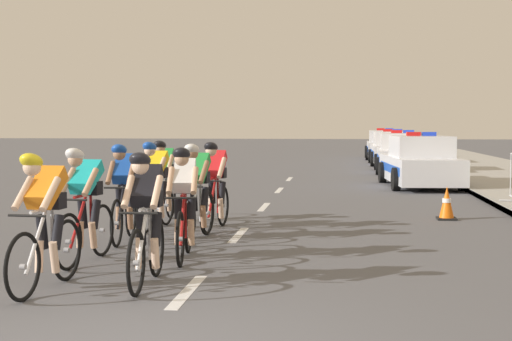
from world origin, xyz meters
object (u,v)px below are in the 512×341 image
(cyclist_seventh, at_px, (156,184))
(police_car_third, at_px, (392,150))
(police_car_furthest, at_px, (385,146))
(cyclist_fourth, at_px, (184,202))
(cyclist_second, at_px, (146,217))
(cyclist_lead, at_px, (45,220))
(cyclist_ninth, at_px, (164,180))
(cyclist_eighth, at_px, (215,185))
(police_car_nearest, at_px, (420,163))
(cyclist_third, at_px, (85,204))
(police_car_second, at_px, (402,154))
(cyclist_sixth, at_px, (197,190))
(cyclist_fifth, at_px, (124,192))
(traffic_cone_near, at_px, (447,203))

(cyclist_seventh, height_order, police_car_third, police_car_third)
(police_car_furthest, bearing_deg, cyclist_fourth, -98.81)
(cyclist_second, bearing_deg, cyclist_lead, -161.96)
(cyclist_fourth, height_order, cyclist_ninth, same)
(cyclist_eighth, height_order, police_car_nearest, police_car_nearest)
(police_car_furthest, bearing_deg, cyclist_seventh, -102.07)
(cyclist_fourth, xyz_separation_m, police_car_nearest, (4.40, 11.82, -0.11))
(cyclist_fourth, height_order, police_car_nearest, police_car_nearest)
(police_car_third, bearing_deg, police_car_furthest, 90.00)
(cyclist_lead, bearing_deg, cyclist_ninth, 90.60)
(police_car_third, bearing_deg, cyclist_eighth, -102.42)
(cyclist_second, distance_m, cyclist_seventh, 4.40)
(cyclist_third, distance_m, cyclist_seventh, 3.07)
(police_car_nearest, height_order, police_car_second, same)
(cyclist_sixth, distance_m, police_car_third, 21.80)
(cyclist_third, height_order, police_car_third, police_car_third)
(cyclist_ninth, bearing_deg, cyclist_seventh, -84.35)
(cyclist_fifth, distance_m, cyclist_ninth, 2.33)
(cyclist_third, bearing_deg, police_car_third, 76.41)
(cyclist_fifth, xyz_separation_m, cyclist_sixth, (1.09, 0.32, 0.00))
(cyclist_seventh, xyz_separation_m, police_car_nearest, (5.49, 9.12, -0.11))
(cyclist_seventh, relative_size, police_car_second, 0.39)
(cyclist_fifth, relative_size, police_car_nearest, 0.38)
(cyclist_fourth, height_order, cyclist_sixth, same)
(cyclist_second, distance_m, police_car_third, 24.97)
(cyclist_lead, distance_m, cyclist_fifth, 3.26)
(cyclist_third, relative_size, traffic_cone_near, 2.69)
(cyclist_seventh, xyz_separation_m, traffic_cone_near, (5.20, 1.88, -0.48))
(police_car_nearest, bearing_deg, cyclist_eighth, -116.16)
(cyclist_lead, distance_m, cyclist_third, 1.56)
(police_car_nearest, height_order, police_car_third, same)
(cyclist_second, distance_m, police_car_second, 19.97)
(cyclist_lead, distance_m, cyclist_eighth, 4.80)
(cyclist_sixth, bearing_deg, cyclist_seventh, 132.02)
(cyclist_eighth, bearing_deg, cyclist_seventh, -177.15)
(cyclist_eighth, bearing_deg, cyclist_ninth, 141.22)
(police_car_second, bearing_deg, police_car_nearest, -89.98)
(police_car_third, bearing_deg, traffic_cone_near, -90.90)
(cyclist_eighth, xyz_separation_m, cyclist_ninth, (-1.13, 0.91, 0.00))
(cyclist_sixth, distance_m, police_car_furthest, 27.11)
(cyclist_third, distance_m, traffic_cone_near, 7.30)
(cyclist_second, distance_m, cyclist_eighth, 4.33)
(cyclist_second, height_order, police_car_furthest, police_car_furthest)
(cyclist_lead, relative_size, cyclist_seventh, 1.00)
(cyclist_lead, distance_m, cyclist_seventh, 4.62)
(cyclist_second, height_order, cyclist_sixth, same)
(cyclist_third, height_order, cyclist_sixth, same)
(cyclist_fifth, bearing_deg, police_car_nearest, 61.72)
(police_car_furthest, xyz_separation_m, traffic_cone_near, (-0.29, -23.81, -0.37))
(cyclist_fourth, xyz_separation_m, cyclist_seventh, (-1.09, 2.70, 0.00))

